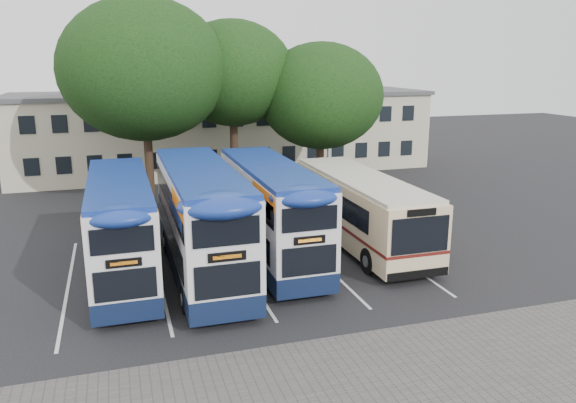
% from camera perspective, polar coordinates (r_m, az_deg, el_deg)
% --- Properties ---
extents(ground, '(120.00, 120.00, 0.00)m').
position_cam_1_polar(ground, '(21.16, 8.45, -10.17)').
color(ground, black).
rests_on(ground, ground).
extents(paving_strip, '(40.00, 6.00, 0.01)m').
position_cam_1_polar(paving_strip, '(16.42, 9.70, -17.94)').
color(paving_strip, '#595654').
rests_on(paving_strip, ground).
extents(bay_lines, '(14.12, 11.00, 0.01)m').
position_cam_1_polar(bay_lines, '(24.39, -4.74, -6.65)').
color(bay_lines, silver).
rests_on(bay_lines, ground).
extents(depot_building, '(32.40, 8.40, 6.20)m').
position_cam_1_polar(depot_building, '(45.43, -6.30, 7.19)').
color(depot_building, beige).
rests_on(depot_building, ground).
extents(lamp_post, '(0.25, 1.05, 9.06)m').
position_cam_1_polar(lamp_post, '(40.16, 4.15, 9.08)').
color(lamp_post, gray).
rests_on(lamp_post, ground).
extents(tree_left, '(9.65, 9.65, 12.23)m').
position_cam_1_polar(tree_left, '(34.17, -14.47, 12.86)').
color(tree_left, black).
rests_on(tree_left, ground).
extents(tree_mid, '(7.74, 7.74, 11.13)m').
position_cam_1_polar(tree_mid, '(36.17, -5.67, 12.82)').
color(tree_mid, black).
rests_on(tree_mid, ground).
extents(tree_right, '(7.93, 7.93, 9.79)m').
position_cam_1_polar(tree_right, '(36.33, 3.37, 10.64)').
color(tree_right, black).
rests_on(tree_right, ground).
extents(bus_dd_left, '(2.40, 9.92, 4.13)m').
position_cam_1_polar(bus_dd_left, '(23.52, -16.61, -2.18)').
color(bus_dd_left, '#101C3C').
rests_on(bus_dd_left, ground).
extents(bus_dd_mid, '(2.62, 10.83, 4.51)m').
position_cam_1_polar(bus_dd_mid, '(23.15, -8.82, -1.46)').
color(bus_dd_mid, '#101C3C').
rests_on(bus_dd_mid, ground).
extents(bus_dd_right, '(2.49, 10.28, 4.28)m').
position_cam_1_polar(bus_dd_right, '(24.68, -1.78, -0.61)').
color(bus_dd_right, '#101C3C').
rests_on(bus_dd_right, ground).
extents(bus_single, '(2.84, 11.17, 3.33)m').
position_cam_1_polar(bus_single, '(27.13, 7.26, -0.38)').
color(bus_single, beige).
rests_on(bus_single, ground).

